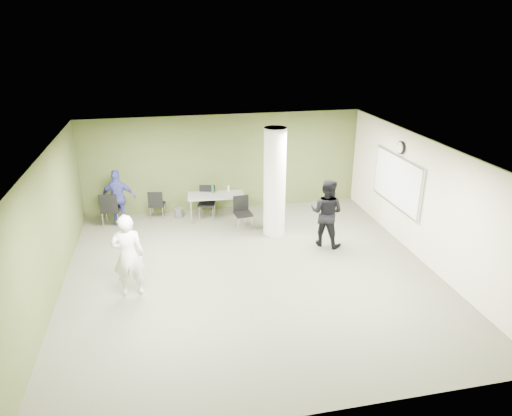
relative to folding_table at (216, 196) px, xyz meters
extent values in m
plane|color=#4D4E3D|center=(0.36, -3.21, -0.69)|extent=(8.00, 8.00, 0.00)
plane|color=white|center=(0.36, -3.21, 2.11)|extent=(8.00, 8.00, 0.00)
cube|color=#485628|center=(0.36, 0.79, 0.71)|extent=(8.00, 2.80, 0.02)
cube|color=#485628|center=(-3.64, -3.21, 0.71)|extent=(0.02, 8.00, 2.80)
cube|color=beige|center=(4.36, -3.21, 0.71)|extent=(0.02, 8.00, 2.80)
cylinder|color=silver|center=(1.36, -1.21, 0.71)|extent=(0.56, 0.56, 2.80)
cube|color=silver|center=(4.29, -2.01, 0.81)|extent=(0.04, 2.30, 1.30)
cube|color=white|center=(4.26, -2.01, 0.81)|extent=(0.02, 2.20, 1.20)
cylinder|color=black|center=(4.29, -2.01, 1.66)|extent=(0.05, 0.32, 0.32)
cylinder|color=white|center=(4.26, -2.01, 1.66)|extent=(0.02, 0.26, 0.26)
cube|color=gray|center=(0.00, -0.01, 0.03)|extent=(1.59, 0.80, 0.04)
cylinder|color=silver|center=(-0.72, -0.22, -0.34)|extent=(0.04, 0.04, 0.70)
cylinder|color=silver|center=(0.67, -0.33, -0.34)|extent=(0.04, 0.04, 0.70)
cylinder|color=silver|center=(-0.68, 0.32, -0.34)|extent=(0.04, 0.04, 0.70)
cylinder|color=silver|center=(0.71, 0.21, -0.34)|extent=(0.04, 0.04, 0.70)
cylinder|color=#1B5225|center=(-0.07, 0.15, 0.17)|extent=(0.07, 0.07, 0.25)
cylinder|color=#B2B2B7|center=(0.38, 0.16, 0.14)|extent=(0.06, 0.06, 0.18)
cylinder|color=#4C4C4C|center=(-1.05, 0.35, -0.55)|extent=(0.23, 0.23, 0.27)
cube|color=black|center=(-2.83, 0.12, -0.21)|extent=(0.56, 0.56, 0.05)
cube|color=black|center=(-2.87, -0.10, 0.06)|extent=(0.47, 0.11, 0.48)
cylinder|color=silver|center=(-2.60, 0.29, -0.46)|extent=(0.02, 0.02, 0.46)
cylinder|color=silver|center=(-3.00, 0.35, -0.46)|extent=(0.02, 0.02, 0.46)
cylinder|color=silver|center=(-2.66, -0.11, -0.46)|extent=(0.02, 0.02, 0.46)
cylinder|color=silver|center=(-3.06, -0.05, -0.46)|extent=(0.02, 0.02, 0.46)
cube|color=black|center=(-1.63, 0.44, -0.28)|extent=(0.49, 0.49, 0.05)
cube|color=black|center=(-1.66, 0.25, -0.05)|extent=(0.40, 0.11, 0.41)
cylinder|color=silver|center=(-1.42, 0.57, -0.49)|extent=(0.02, 0.02, 0.39)
cylinder|color=silver|center=(-1.76, 0.64, -0.49)|extent=(0.02, 0.02, 0.39)
cylinder|color=silver|center=(-1.49, 0.23, -0.49)|extent=(0.02, 0.02, 0.39)
cylinder|color=silver|center=(-1.83, 0.30, -0.49)|extent=(0.02, 0.02, 0.39)
cube|color=black|center=(-0.26, 0.10, -0.23)|extent=(0.56, 0.56, 0.05)
cube|color=black|center=(-0.21, 0.30, 0.02)|extent=(0.44, 0.14, 0.45)
cylinder|color=silver|center=(-0.49, -0.04, -0.47)|extent=(0.02, 0.02, 0.43)
cylinder|color=silver|center=(-0.12, -0.13, -0.47)|extent=(0.02, 0.02, 0.43)
cylinder|color=silver|center=(-0.40, 0.33, -0.47)|extent=(0.02, 0.02, 0.43)
cylinder|color=silver|center=(-0.03, 0.24, -0.47)|extent=(0.02, 0.02, 0.43)
cube|color=black|center=(0.61, -0.80, -0.26)|extent=(0.49, 0.49, 0.05)
cube|color=black|center=(0.59, -0.60, -0.02)|extent=(0.42, 0.09, 0.43)
cylinder|color=silver|center=(0.45, -1.00, -0.48)|extent=(0.02, 0.02, 0.41)
cylinder|color=silver|center=(0.81, -0.96, -0.48)|extent=(0.02, 0.02, 0.41)
cylinder|color=silver|center=(0.41, -0.64, -0.48)|extent=(0.02, 0.02, 0.41)
cylinder|color=silver|center=(0.77, -0.60, -0.48)|extent=(0.02, 0.02, 0.41)
imported|color=white|center=(-2.18, -3.48, 0.19)|extent=(0.65, 0.44, 1.74)
imported|color=black|center=(2.44, -2.14, 0.17)|extent=(1.05, 1.02, 1.71)
imported|color=#3D4098|center=(-2.62, 0.19, 0.09)|extent=(0.94, 0.46, 1.55)
camera|label=1|loc=(-1.34, -11.82, 4.41)|focal=32.00mm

